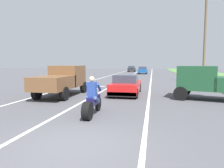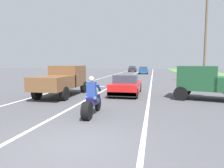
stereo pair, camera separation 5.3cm
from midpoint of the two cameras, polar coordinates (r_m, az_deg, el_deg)
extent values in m
plane|color=#4C4C51|center=(5.64, -11.06, -16.50)|extent=(160.00, 160.00, 0.00)
cube|color=white|center=(25.99, -5.34, 1.04)|extent=(0.14, 120.00, 0.01)
cube|color=white|center=(24.91, 10.74, 0.76)|extent=(0.14, 120.00, 0.01)
cube|color=white|center=(25.20, 2.53, 0.92)|extent=(0.14, 120.00, 0.01)
cylinder|color=black|center=(7.79, -7.08, -7.50)|extent=(0.28, 0.69, 0.69)
cylinder|color=black|center=(9.24, -4.04, -5.57)|extent=(0.12, 0.63, 0.63)
cube|color=#1E194C|center=(8.50, -5.35, -4.54)|extent=(0.28, 1.10, 0.36)
cylinder|color=#B2B2B7|center=(9.10, -4.19, -3.40)|extent=(0.08, 0.36, 0.73)
cylinder|color=#A5A5AA|center=(9.02, -4.25, -0.72)|extent=(0.70, 0.05, 0.05)
cube|color=navy|center=(8.21, -5.84, -1.52)|extent=(0.36, 0.24, 0.60)
sphere|color=beige|center=(8.17, -5.87, 1.41)|extent=(0.22, 0.22, 0.22)
cylinder|color=#384C7A|center=(8.35, -6.94, -4.18)|extent=(0.14, 0.47, 0.32)
cylinder|color=navy|center=(8.56, -6.66, -0.90)|extent=(0.10, 0.51, 0.40)
cylinder|color=#384C7A|center=(8.25, -4.55, -4.28)|extent=(0.14, 0.47, 0.32)
cylinder|color=navy|center=(8.43, -3.82, -0.97)|extent=(0.10, 0.51, 0.40)
cube|color=red|center=(14.14, 3.88, -0.75)|extent=(1.80, 4.30, 0.64)
cube|color=#333D4C|center=(13.89, 3.79, 1.54)|extent=(1.56, 1.70, 0.52)
cube|color=black|center=(12.16, 2.63, -2.94)|extent=(1.76, 0.20, 0.28)
cylinder|color=black|center=(15.85, 1.76, -0.79)|extent=(0.24, 0.64, 0.64)
cylinder|color=black|center=(15.67, 7.54, -0.91)|extent=(0.24, 0.64, 0.64)
cylinder|color=black|center=(12.73, -0.63, -2.40)|extent=(0.24, 0.64, 0.64)
cylinder|color=black|center=(12.50, 6.57, -2.59)|extent=(0.24, 0.64, 0.64)
cube|color=brown|center=(14.59, -12.37, 2.30)|extent=(1.90, 2.10, 1.40)
cube|color=#333D4C|center=(14.89, -11.86, 3.86)|extent=(1.67, 0.29, 0.57)
cube|color=brown|center=(12.59, -16.44, 0.30)|extent=(1.90, 2.70, 0.80)
cylinder|color=black|center=(15.75, -14.03, -0.71)|extent=(0.28, 0.80, 0.80)
cylinder|color=black|center=(15.09, -8.05, -0.87)|extent=(0.28, 0.80, 0.80)
cylinder|color=black|center=(12.83, -20.43, -2.34)|extent=(0.28, 0.80, 0.80)
cylinder|color=black|center=(12.01, -13.34, -2.67)|extent=(0.28, 0.80, 0.80)
cube|color=#1E4C2D|center=(13.14, 22.62, 1.62)|extent=(2.52, 2.38, 1.40)
cube|color=#333D4C|center=(13.15, 21.16, 3.36)|extent=(0.71, 1.69, 0.57)
cylinder|color=black|center=(12.45, 18.52, -2.51)|extent=(0.85, 0.48, 0.80)
cylinder|color=black|center=(14.16, 19.48, -1.58)|extent=(0.85, 0.48, 0.80)
cylinder|color=brown|center=(24.02, 24.44, 10.61)|extent=(0.24, 0.24, 8.75)
cube|color=#194C8C|center=(42.60, 8.56, 3.70)|extent=(1.76, 4.00, 0.70)
cube|color=#333D4C|center=(42.38, 8.56, 4.50)|extent=(1.56, 2.00, 0.50)
cylinder|color=black|center=(44.05, 7.60, 3.32)|extent=(0.20, 0.60, 0.60)
cylinder|color=black|center=(43.98, 9.69, 3.29)|extent=(0.20, 0.60, 0.60)
cylinder|color=black|center=(41.26, 7.35, 3.17)|extent=(0.20, 0.60, 0.60)
cylinder|color=black|center=(41.18, 9.57, 3.13)|extent=(0.20, 0.60, 0.60)
cube|color=#262628|center=(53.12, 5.51, 4.13)|extent=(1.76, 4.00, 0.70)
cube|color=#333D4C|center=(52.91, 5.49, 4.77)|extent=(1.56, 2.00, 0.50)
cylinder|color=black|center=(54.61, 4.82, 3.81)|extent=(0.20, 0.60, 0.60)
cylinder|color=black|center=(54.45, 6.49, 3.79)|extent=(0.20, 0.60, 0.60)
cylinder|color=black|center=(51.83, 4.47, 3.71)|extent=(0.20, 0.60, 0.60)
cylinder|color=black|center=(51.66, 6.23, 3.69)|extent=(0.20, 0.60, 0.60)
camera|label=1|loc=(0.03, -90.14, -0.01)|focal=32.68mm
camera|label=2|loc=(0.03, 89.86, 0.01)|focal=32.68mm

